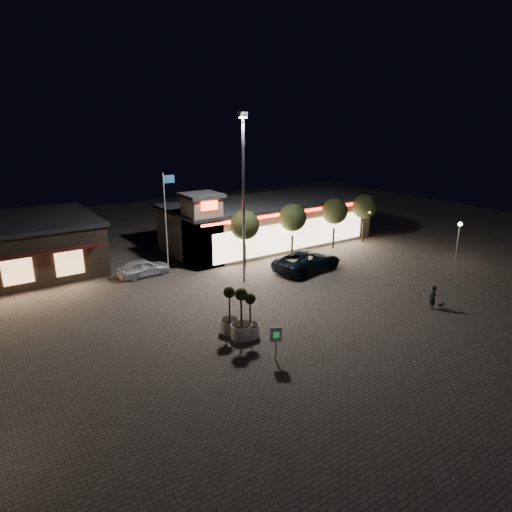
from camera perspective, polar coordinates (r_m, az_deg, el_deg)
ground at (r=27.81m, az=4.01°, el=-8.77°), size 90.00×90.00×0.00m
retail_building at (r=44.49m, az=1.22°, el=4.29°), size 20.40×8.40×6.10m
floodlight_pole at (r=33.09m, az=-1.58°, el=8.27°), size 0.60×0.40×12.38m
flagpole at (r=36.09m, az=-11.12°, el=5.03°), size 0.95×0.10×8.00m
lamp_post_east at (r=42.71m, az=24.03°, el=2.57°), size 0.36×0.36×3.48m
string_tree_a at (r=37.30m, az=-1.42°, el=3.88°), size 2.42×2.42×4.79m
string_tree_b at (r=40.15m, az=4.62°, el=4.79°), size 2.42×2.42×4.79m
string_tree_c at (r=43.39m, az=9.82°, el=5.53°), size 2.42×2.42×4.79m
string_tree_d at (r=46.20m, az=13.44°, el=6.02°), size 2.42×2.42×4.79m
pickup_truck at (r=37.26m, az=6.45°, el=-0.57°), size 6.44×3.59×1.70m
white_sedan at (r=36.90m, az=-13.90°, el=-1.41°), size 4.16×1.83×1.39m
pedestrian at (r=31.94m, az=21.23°, el=-4.87°), size 0.57×0.68×1.59m
dog at (r=32.51m, az=22.17°, el=-5.58°), size 0.52×0.30×0.28m
planter_left at (r=26.77m, az=-3.30°, el=-7.77°), size 1.15×1.15×2.82m
planter_mid at (r=26.24m, az=-0.74°, el=-8.41°), size 1.07×1.07×2.64m
planter_right at (r=26.05m, az=-1.84°, el=-8.33°), size 1.23×1.23×3.03m
valet_sign at (r=23.71m, az=2.51°, el=-10.14°), size 0.57×0.30×1.83m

